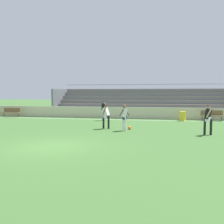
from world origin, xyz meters
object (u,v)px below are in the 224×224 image
bleacher_stand (146,102)px  bench_far_left (11,111)px  trash_bin (183,116)px  player_white_challenging (124,115)px  bench_centre_sideline (212,115)px  player_white_dropping_back (106,114)px  player_dark_overlapping (104,109)px  soccer_ball (129,128)px  player_dark_on_ball (208,117)px

bleacher_stand → bench_far_left: (-13.03, -4.20, -0.95)m
bleacher_stand → trash_bin: size_ratio=24.16×
player_white_challenging → bench_centre_sideline: bearing=48.1°
bleacher_stand → player_white_dropping_back: bearing=-100.1°
player_white_dropping_back → player_dark_overlapping: 5.30m
soccer_ball → bench_far_left: bearing=152.9°
bleacher_stand → trash_bin: bleacher_stand is taller
trash_bin → soccer_ball: size_ratio=3.63×
bench_far_left → player_white_challenging: 14.39m
bench_centre_sideline → player_white_challenging: player_white_challenging is taller
bleacher_stand → player_white_challenging: bearing=-92.8°
bench_centre_sideline → player_white_dropping_back: bearing=-140.2°
player_white_challenging → soccer_ball: 1.11m
bench_far_left → soccer_ball: 14.28m
bleacher_stand → player_dark_overlapping: 6.42m
bench_centre_sideline → soccer_ball: size_ratio=8.18×
bench_far_left → player_dark_overlapping: player_dark_overlapping is taller
bench_centre_sideline → player_dark_overlapping: size_ratio=1.07×
trash_bin → bench_centre_sideline: bearing=6.5°
bleacher_stand → bench_far_left: bleacher_stand is taller
player_white_dropping_back → soccer_ball: player_white_dropping_back is taller
player_white_challenging → player_dark_on_ball: size_ratio=0.97×
player_white_dropping_back → player_dark_overlapping: (-1.34, 5.13, 0.03)m
bench_centre_sideline → bench_far_left: bearing=180.0°
bleacher_stand → player_dark_on_ball: 12.79m
bleacher_stand → player_white_dropping_back: bleacher_stand is taller
bench_far_left → player_white_dropping_back: bearing=-30.1°
player_dark_overlapping → soccer_ball: 6.00m
player_white_challenging → bench_far_left: bearing=150.2°
soccer_ball → player_white_dropping_back: bearing=178.6°
bench_far_left → trash_bin: size_ratio=2.25×
trash_bin → player_white_dropping_back: bearing=-130.9°
player_dark_on_ball → player_white_challenging: bearing=172.1°
trash_bin → bleacher_stand: bearing=127.7°
player_white_challenging → soccer_ball: player_white_challenging is taller
trash_bin → player_white_challenging: size_ratio=0.49×
trash_bin → soccer_ball: 7.28m
player_white_dropping_back → player_white_challenging: player_white_dropping_back is taller
player_dark_on_ball → soccer_ball: (-4.64, 1.33, -0.91)m
player_white_dropping_back → player_white_challenging: bearing=-27.2°
bench_centre_sideline → soccer_ball: 8.98m
bench_far_left → player_dark_on_ball: bearing=-24.3°
player_dark_overlapping → player_white_dropping_back: bearing=-75.4°
trash_bin → player_white_dropping_back: size_ratio=0.49×
bleacher_stand → player_white_dropping_back: size_ratio=11.72×
trash_bin → player_dark_overlapping: player_dark_overlapping is taller
player_dark_on_ball → player_dark_overlapping: bearing=139.3°
player_white_dropping_back → soccer_ball: 1.80m
bench_centre_sideline → bench_far_left: same height
trash_bin → player_dark_overlapping: bearing=-171.0°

